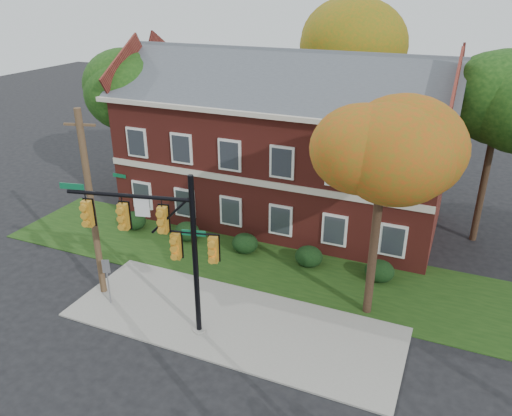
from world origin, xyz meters
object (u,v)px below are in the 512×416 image
at_px(hedge_far_left, 134,221).
at_px(traffic_signal, 163,237).
at_px(apartment_building, 282,135).
at_px(tree_far_rear, 343,51).
at_px(hedge_far_right, 380,271).
at_px(tree_right_rear, 509,93).
at_px(hedge_center, 245,243).
at_px(hedge_right, 309,256).
at_px(utility_pole, 92,206).
at_px(tree_left_rear, 128,96).
at_px(sign_post, 107,274).
at_px(tree_near_right, 388,167).
at_px(hedge_left, 187,231).

distance_m(hedge_far_left, traffic_signal, 10.49).
bearing_deg(apartment_building, traffic_signal, -90.73).
bearing_deg(tree_far_rear, apartment_building, -99.71).
bearing_deg(hedge_far_right, tree_right_rear, 54.77).
xyz_separation_m(hedge_center, tree_far_rear, (1.34, 13.09, 8.32)).
height_order(hedge_right, utility_pole, utility_pole).
bearing_deg(utility_pole, traffic_signal, -28.36).
bearing_deg(hedge_far_right, tree_far_rear, 113.37).
relative_size(apartment_building, tree_left_rear, 2.12).
bearing_deg(sign_post, tree_near_right, -3.57).
distance_m(apartment_building, hedge_center, 6.89).
relative_size(hedge_left, tree_right_rear, 0.13).
bearing_deg(utility_pole, hedge_left, 67.16).
relative_size(hedge_right, tree_right_rear, 0.13).
bearing_deg(traffic_signal, sign_post, 160.05).
distance_m(hedge_center, utility_pole, 8.33).
height_order(hedge_far_left, traffic_signal, traffic_signal).
xyz_separation_m(hedge_right, tree_right_rear, (7.81, 6.11, 7.60)).
distance_m(hedge_left, traffic_signal, 8.62).
height_order(traffic_signal, sign_post, traffic_signal).
distance_m(tree_near_right, tree_left_rear, 18.33).
distance_m(tree_left_rear, sign_post, 13.45).
distance_m(apartment_building, tree_left_rear, 9.94).
height_order(hedge_far_right, utility_pole, utility_pole).
distance_m(apartment_building, hedge_far_left, 9.82).
relative_size(hedge_left, tree_left_rear, 0.16).
bearing_deg(tree_right_rear, tree_far_rear, 145.00).
bearing_deg(sign_post, hedge_center, 39.13).
bearing_deg(sign_post, tree_right_rear, 17.68).
distance_m(hedge_far_right, tree_left_rear, 18.30).
height_order(apartment_building, tree_far_rear, tree_far_rear).
xyz_separation_m(hedge_left, tree_far_rear, (4.84, 13.09, 8.32)).
relative_size(hedge_right, tree_near_right, 0.16).
relative_size(hedge_right, traffic_signal, 0.21).
bearing_deg(hedge_far_right, traffic_signal, -135.47).
xyz_separation_m(hedge_far_right, tree_left_rear, (-16.73, 4.14, 6.16)).
height_order(hedge_center, sign_post, sign_post).
relative_size(hedge_center, utility_pole, 0.16).
bearing_deg(apartment_building, hedge_left, -123.67).
xyz_separation_m(apartment_building, utility_pole, (-4.40, -11.23, -0.67)).
bearing_deg(hedge_left, tree_far_rear, 69.71).
xyz_separation_m(hedge_center, hedge_far_right, (7.00, 0.00, 0.00)).
bearing_deg(traffic_signal, tree_right_rear, 36.23).
bearing_deg(apartment_building, hedge_far_right, -36.89).
height_order(tree_right_rear, utility_pole, tree_right_rear).
bearing_deg(tree_far_rear, hedge_center, -95.85).
xyz_separation_m(utility_pole, sign_post, (0.90, -0.64, -2.79)).
height_order(hedge_left, utility_pole, utility_pole).
xyz_separation_m(hedge_right, utility_pole, (-7.90, -5.98, 3.79)).
relative_size(apartment_building, traffic_signal, 2.77).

